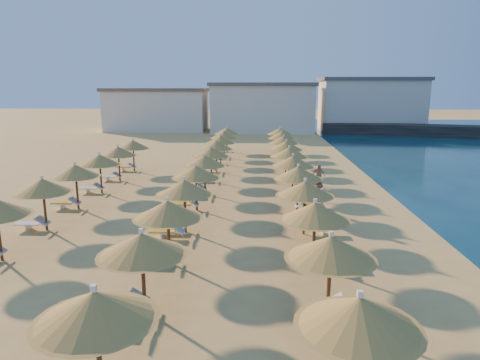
{
  "coord_description": "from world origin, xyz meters",
  "views": [
    {
      "loc": [
        1.62,
        -20.9,
        6.78
      ],
      "look_at": [
        0.46,
        4.0,
        1.3
      ],
      "focal_mm": 32.0,
      "sensor_mm": 36.0,
      "label": 1
    }
  ],
  "objects_px": {
    "parasol_row_east": "(293,162)",
    "parasol_row_west": "(205,161)",
    "beachgoer_a": "(321,205)",
    "beachgoer_c": "(319,175)",
    "beachgoer_b": "(319,198)",
    "jetty": "(433,131)"
  },
  "relations": [
    {
      "from": "parasol_row_east",
      "to": "beachgoer_a",
      "type": "height_order",
      "value": "parasol_row_east"
    },
    {
      "from": "parasol_row_east",
      "to": "beachgoer_b",
      "type": "height_order",
      "value": "parasol_row_east"
    },
    {
      "from": "beachgoer_c",
      "to": "beachgoer_a",
      "type": "bearing_deg",
      "value": -68.28
    },
    {
      "from": "parasol_row_east",
      "to": "parasol_row_west",
      "type": "distance_m",
      "value": 5.57
    },
    {
      "from": "jetty",
      "to": "parasol_row_east",
      "type": "bearing_deg",
      "value": -108.89
    },
    {
      "from": "beachgoer_b",
      "to": "parasol_row_west",
      "type": "bearing_deg",
      "value": -120.69
    },
    {
      "from": "parasol_row_east",
      "to": "beachgoer_b",
      "type": "distance_m",
      "value": 4.27
    },
    {
      "from": "jetty",
      "to": "beachgoer_a",
      "type": "distance_m",
      "value": 44.95
    },
    {
      "from": "parasol_row_west",
      "to": "beachgoer_a",
      "type": "distance_m",
      "value": 8.72
    },
    {
      "from": "parasol_row_east",
      "to": "parasol_row_west",
      "type": "bearing_deg",
      "value": 180.0
    },
    {
      "from": "beachgoer_c",
      "to": "beachgoer_b",
      "type": "bearing_deg",
      "value": -69.16
    },
    {
      "from": "beachgoer_b",
      "to": "beachgoer_c",
      "type": "bearing_deg",
      "value": 172.03
    },
    {
      "from": "parasol_row_west",
      "to": "beachgoer_a",
      "type": "xyz_separation_m",
      "value": [
        6.62,
        -5.53,
        -1.24
      ]
    },
    {
      "from": "parasol_row_east",
      "to": "beachgoer_a",
      "type": "relative_size",
      "value": 21.76
    },
    {
      "from": "beachgoer_b",
      "to": "parasol_row_east",
      "type": "bearing_deg",
      "value": -164.29
    },
    {
      "from": "beachgoer_c",
      "to": "beachgoer_b",
      "type": "distance_m",
      "value": 6.61
    },
    {
      "from": "jetty",
      "to": "beachgoer_b",
      "type": "bearing_deg",
      "value": -104.84
    },
    {
      "from": "jetty",
      "to": "beachgoer_c",
      "type": "xyz_separation_m",
      "value": [
        -19.98,
        -31.61,
        0.02
      ]
    },
    {
      "from": "parasol_row_east",
      "to": "parasol_row_west",
      "type": "xyz_separation_m",
      "value": [
        -5.57,
        0.0,
        0.0
      ]
    },
    {
      "from": "beachgoer_a",
      "to": "beachgoer_c",
      "type": "bearing_deg",
      "value": -165.66
    },
    {
      "from": "beachgoer_a",
      "to": "beachgoer_c",
      "type": "distance_m",
      "value": 8.23
    },
    {
      "from": "beachgoer_a",
      "to": "parasol_row_east",
      "type": "bearing_deg",
      "value": -148.31
    }
  ]
}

